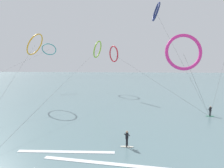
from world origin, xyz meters
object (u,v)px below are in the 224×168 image
(surfer_emerald, at_px, (210,112))
(surfer_ivory, at_px, (127,140))
(kite_lime, at_px, (97,49))
(kite_amber, at_px, (35,45))
(kite_magenta, at_px, (184,52))
(kite_teal, at_px, (49,49))
(kite_crimson, at_px, (114,54))
(kite_navy, at_px, (156,12))

(surfer_emerald, bearing_deg, surfer_ivory, -170.59)
(surfer_ivory, xyz_separation_m, kite_lime, (-10.74, 41.51, 12.44))
(kite_amber, bearing_deg, kite_magenta, 64.08)
(kite_magenta, distance_m, kite_lime, 38.39)
(surfer_ivory, bearing_deg, kite_teal, -127.34)
(surfer_emerald, bearing_deg, kite_amber, 129.76)
(surfer_emerald, distance_m, kite_amber, 37.30)
(kite_magenta, xyz_separation_m, kite_amber, (-28.28, 14.28, 2.77))
(kite_crimson, bearing_deg, kite_teal, 23.53)
(kite_magenta, relative_size, kite_crimson, 0.66)
(surfer_emerald, height_order, kite_lime, kite_lime)
(surfer_emerald, distance_m, kite_teal, 53.07)
(kite_teal, distance_m, kite_lime, 17.46)
(surfer_ivory, bearing_deg, kite_navy, -170.77)
(surfer_emerald, distance_m, kite_crimson, 26.62)
(kite_teal, distance_m, kite_amber, 23.44)
(kite_crimson, xyz_separation_m, kite_amber, (-16.64, -8.46, 1.71))
(surfer_ivory, relative_size, kite_lime, 0.03)
(surfer_emerald, relative_size, surfer_ivory, 1.00)
(surfer_emerald, bearing_deg, kite_magenta, -172.51)
(kite_lime, xyz_separation_m, kite_amber, (-10.36, -19.53, -0.35))
(kite_navy, bearing_deg, kite_teal, -119.63)
(kite_crimson, height_order, kite_lime, kite_lime)
(kite_teal, distance_m, kite_crimson, 27.44)
(kite_crimson, distance_m, kite_navy, 14.33)
(surfer_ivory, distance_m, kite_amber, 32.78)
(kite_lime, height_order, kite_amber, kite_lime)
(surfer_ivory, bearing_deg, kite_magenta, 157.45)
(kite_navy, bearing_deg, kite_magenta, -2.28)
(kite_teal, height_order, kite_navy, kite_navy)
(kite_crimson, bearing_deg, kite_amber, 81.15)
(kite_teal, relative_size, kite_navy, 2.15)
(surfer_ivory, distance_m, kite_lime, 44.65)
(kite_magenta, distance_m, kite_crimson, 25.57)
(kite_teal, bearing_deg, kite_navy, -58.62)
(surfer_ivory, distance_m, kite_navy, 36.25)
(kite_amber, bearing_deg, kite_crimson, 117.83)
(surfer_ivory, xyz_separation_m, kite_navy, (5.85, 29.47, 20.29))
(kite_lime, distance_m, kite_navy, 21.95)
(surfer_emerald, distance_m, surfer_ivory, 18.73)
(kite_navy, bearing_deg, kite_lime, -131.81)
(kite_magenta, bearing_deg, kite_lime, 112.37)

